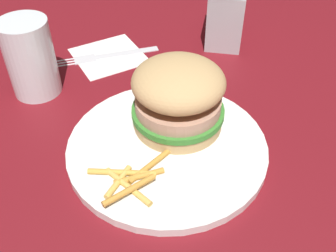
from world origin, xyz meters
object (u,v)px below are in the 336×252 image
Objects in this scene: sandwich at (178,96)px; plate at (168,147)px; fork at (108,54)px; napkin_dispenser at (226,15)px; napkin at (109,56)px; fries_pile at (131,178)px; drink_glass at (31,61)px.

plate is at bearing -48.70° from sandwich.
sandwich is 0.23m from fork.
fork is 0.21m from napkin_dispenser.
napkin is at bearing -178.78° from sandwich.
sandwich is (-0.03, 0.03, 0.05)m from plate.
fork is at bearing 161.72° from fries_pile.
napkin_dispenser is at bearing 130.08° from plate.
napkin is at bearing 76.05° from fork.
napkin_dispenser reaches higher than plate.
fork is at bearing -178.38° from sandwich.
napkin_dispenser is (-0.19, 0.23, 0.04)m from plate.
plate reaches higher than napkin.
sandwich reaches higher than plate.
napkin is at bearing 173.99° from plate.
napkin is (-0.25, 0.03, -0.01)m from plate.
fries_pile reaches higher than plate.
drink_glass reaches higher than napkin.
fries_pile is (0.03, -0.07, 0.01)m from plate.
plate is 0.25m from napkin.
fork is 1.50× the size of drink_glass.
drink_glass reaches higher than napkin_dispenser.
drink_glass is at bearing -153.33° from plate.
fork is (-0.22, -0.01, -0.05)m from sandwich.
drink_glass reaches higher than fork.
drink_glass is at bearing -143.44° from sandwich.
plate is 2.31× the size of napkin.
plate is 0.25m from fork.
plate reaches higher than fork.
sandwich is 1.15× the size of fries_pile.
sandwich is at bearing -10.18° from napkin_dispenser.
fries_pile is at bearing -12.98° from napkin_dispenser.
sandwich is 1.10× the size of napkin.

